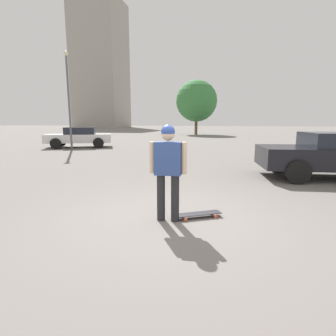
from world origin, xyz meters
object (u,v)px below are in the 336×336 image
Objects in this scene: car_parked_near at (336,154)px; car_parked_far at (79,137)px; person at (168,165)px; skateboard at (198,214)px.

car_parked_near reaches higher than car_parked_far.
car_parked_far is (-11.88, -9.27, -0.28)m from person.
skateboard is (-0.28, 0.51, -0.95)m from person.
car_parked_far is at bearing -34.85° from car_parked_near.
skateboard is at bearing 104.49° from car_parked_far.
car_parked_near is at bearing -159.14° from skateboard.
skateboard is 5.80m from car_parked_near.
car_parked_far is at bearing 124.74° from person.
person is at bearing -1.02° from skateboard.
skateboard is 15.19m from car_parked_far.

